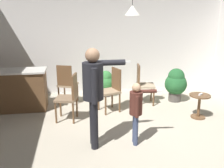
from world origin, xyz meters
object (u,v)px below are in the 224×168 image
(dining_chair_near_wall, at_px, (69,96))
(dining_chair_spare, at_px, (67,83))
(kitchen_counter, at_px, (20,90))
(dining_chair_centre_back, at_px, (143,83))
(person_adult, at_px, (94,87))
(person_child, at_px, (137,107))
(dining_chair_by_counter, at_px, (112,88))
(potted_plant_corner, at_px, (106,82))
(potted_plant_by_wall, at_px, (176,83))
(spare_remote_on_table, at_px, (201,94))
(side_table_by_couch, at_px, (199,103))

(dining_chair_near_wall, relative_size, dining_chair_spare, 1.00)
(kitchen_counter, xyz_separation_m, dining_chair_spare, (1.08, 0.22, 0.07))
(dining_chair_centre_back, bearing_deg, person_adult, -26.78)
(person_child, relative_size, dining_chair_centre_back, 1.09)
(dining_chair_by_counter, distance_m, potted_plant_corner, 1.11)
(dining_chair_by_counter, relative_size, potted_plant_by_wall, 1.16)
(potted_plant_by_wall, distance_m, spare_remote_on_table, 1.14)
(person_adult, bearing_deg, potted_plant_corner, 167.19)
(person_child, height_order, dining_chair_near_wall, person_child)
(potted_plant_corner, relative_size, potted_plant_by_wall, 0.83)
(dining_chair_centre_back, xyz_separation_m, potted_plant_corner, (-0.82, 0.76, -0.15))
(kitchen_counter, distance_m, spare_remote_on_table, 4.07)
(person_child, bearing_deg, dining_chair_spare, -145.96)
(side_table_by_couch, xyz_separation_m, potted_plant_by_wall, (-0.06, 1.12, 0.15))
(dining_chair_spare, bearing_deg, dining_chair_centre_back, 12.06)
(person_child, relative_size, spare_remote_on_table, 8.35)
(kitchen_counter, height_order, dining_chair_centre_back, dining_chair_centre_back)
(dining_chair_by_counter, height_order, dining_chair_near_wall, same)
(potted_plant_by_wall, bearing_deg, dining_chair_by_counter, -166.83)
(dining_chair_centre_back, relative_size, potted_plant_corner, 1.40)
(person_adult, distance_m, person_child, 0.79)
(person_adult, distance_m, dining_chair_by_counter, 1.71)
(side_table_by_couch, bearing_deg, potted_plant_corner, 134.47)
(person_adult, bearing_deg, side_table_by_couch, 108.63)
(dining_chair_by_counter, bearing_deg, dining_chair_centre_back, -87.13)
(dining_chair_by_counter, distance_m, dining_chair_centre_back, 0.90)
(side_table_by_couch, xyz_separation_m, dining_chair_centre_back, (-0.96, 1.05, 0.22))
(kitchen_counter, bearing_deg, potted_plant_by_wall, -0.42)
(potted_plant_corner, distance_m, potted_plant_by_wall, 1.86)
(person_child, relative_size, dining_chair_near_wall, 1.09)
(dining_chair_near_wall, distance_m, dining_chair_spare, 1.05)
(person_child, distance_m, dining_chair_near_wall, 1.64)
(dining_chair_centre_back, bearing_deg, dining_chair_by_counter, -58.52)
(dining_chair_by_counter, height_order, potted_plant_corner, dining_chair_by_counter)
(potted_plant_by_wall, height_order, spare_remote_on_table, potted_plant_by_wall)
(person_adult, height_order, potted_plant_by_wall, person_adult)
(kitchen_counter, height_order, potted_plant_by_wall, kitchen_counter)
(potted_plant_corner, distance_m, spare_remote_on_table, 2.56)
(side_table_by_couch, relative_size, spare_remote_on_table, 4.00)
(potted_plant_corner, height_order, potted_plant_by_wall, potted_plant_by_wall)
(dining_chair_centre_back, bearing_deg, dining_chair_near_wall, -58.51)
(spare_remote_on_table, bearing_deg, potted_plant_by_wall, 92.81)
(potted_plant_corner, bearing_deg, dining_chair_spare, -156.87)
(dining_chair_by_counter, relative_size, dining_chair_centre_back, 1.00)
(person_child, bearing_deg, person_adult, -87.22)
(person_adult, distance_m, dining_chair_near_wall, 1.32)
(dining_chair_near_wall, distance_m, potted_plant_by_wall, 2.80)
(dining_chair_by_counter, height_order, potted_plant_by_wall, dining_chair_by_counter)
(side_table_by_couch, distance_m, dining_chair_near_wall, 2.77)
(side_table_by_couch, distance_m, dining_chair_spare, 3.14)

